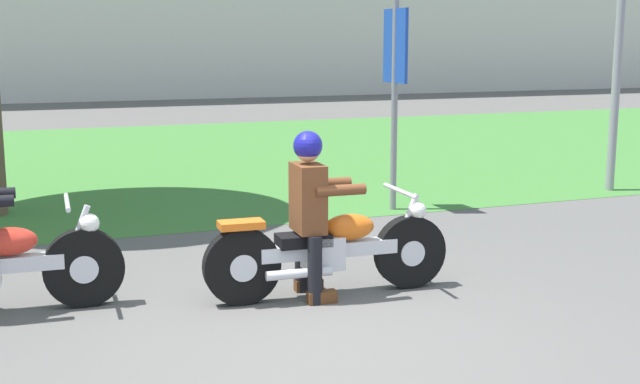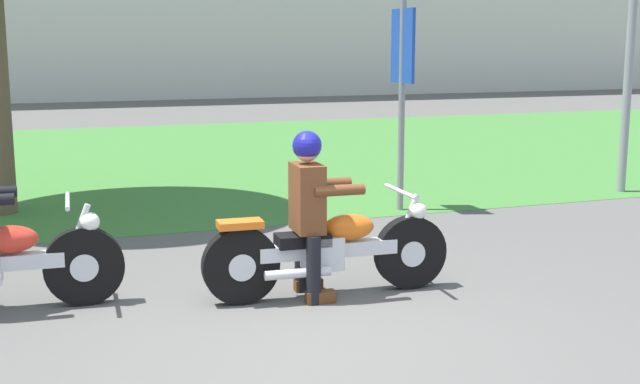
# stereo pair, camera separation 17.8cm
# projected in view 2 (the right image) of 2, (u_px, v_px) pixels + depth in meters

# --- Properties ---
(ground) EXTENTS (120.00, 120.00, 0.00)m
(ground) POSITION_uv_depth(u_px,v_px,m) (303.00, 349.00, 5.72)
(ground) COLOR #565451
(grass_verge) EXTENTS (60.00, 12.00, 0.01)m
(grass_verge) POSITION_uv_depth(u_px,v_px,m) (130.00, 160.00, 14.78)
(grass_verge) COLOR #3D7533
(grass_verge) RESTS_ON ground
(motorcycle_lead) EXTENTS (2.12, 0.66, 0.87)m
(motorcycle_lead) POSITION_uv_depth(u_px,v_px,m) (329.00, 251.00, 6.85)
(motorcycle_lead) COLOR black
(motorcycle_lead) RESTS_ON ground
(rider_lead) EXTENTS (0.56, 0.48, 1.40)m
(rider_lead) POSITION_uv_depth(u_px,v_px,m) (309.00, 202.00, 6.72)
(rider_lead) COLOR black
(rider_lead) RESTS_ON ground
(sign_banner) EXTENTS (0.08, 0.60, 2.60)m
(sign_banner) POSITION_uv_depth(u_px,v_px,m) (402.00, 73.00, 10.11)
(sign_banner) COLOR gray
(sign_banner) RESTS_ON ground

